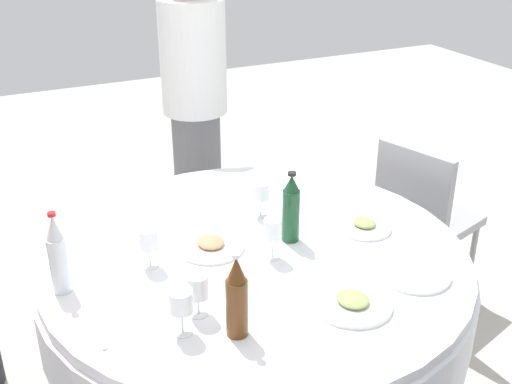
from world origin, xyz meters
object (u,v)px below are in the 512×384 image
Objects in this scene: wine_glass_far at (273,231)px; plate_left at (415,274)px; bottle_brown_south at (237,298)px; plate_mid at (364,226)px; plate_east at (353,303)px; bottle_dark_green_north at (291,209)px; wine_glass_rear at (181,303)px; wine_glass_front at (197,287)px; person_north at (195,110)px; bottle_clear_inner at (58,255)px; dining_table at (256,284)px; wine_glass_near at (261,192)px; wine_glass_west at (148,240)px; plate_near at (211,245)px; chair_far at (422,212)px.

plate_left is at bearing 50.76° from wine_glass_far.
plate_mid is (-0.38, 0.71, -0.12)m from bottle_brown_south.
bottle_brown_south is 0.40m from plate_east.
wine_glass_rear is at bearing -57.47° from bottle_dark_green_north.
wine_glass_far reaches higher than wine_glass_front.
bottle_clear_inner is at bearing -116.85° from person_north.
dining_table is 10.84× the size of wine_glass_near.
dining_table is 0.32m from bottle_dark_green_north.
bottle_clear_inner is at bearing -86.27° from wine_glass_west.
bottle_clear_inner reaches higher than plate_near.
bottle_clear_inner is at bearing -98.15° from chair_far.
plate_east is at bearing 59.41° from bottle_clear_inner.
plate_near is at bearing 167.15° from bottle_brown_south.
wine_glass_far is 0.51m from plate_left.
wine_glass_west is 0.26m from plate_near.
wine_glass_near is 0.33m from plate_near.
wine_glass_front reaches higher than chair_far.
chair_far is (-0.35, 0.59, -0.23)m from plate_mid.
bottle_dark_green_north is 1.88× the size of wine_glass_rear.
wine_glass_near reaches higher than dining_table.
wine_glass_near is at bearing 179.57° from plate_east.
wine_glass_rear is at bearing -50.40° from dining_table.
wine_glass_near is at bearing 103.60° from bottle_clear_inner.
plate_mid is (0.09, 0.83, -0.09)m from wine_glass_west.
wine_glass_west is 0.17× the size of chair_far.
bottle_clear_inner is 0.62m from bottle_brown_south.
person_north is at bearing 174.54° from wine_glass_near.
bottle_clear_inner is 1.88× the size of wine_glass_far.
plate_near is (-0.02, 0.24, -0.09)m from wine_glass_west.
person_north reaches higher than wine_glass_west.
person_north is (-1.17, 0.61, 0.03)m from wine_glass_west.
plate_left is at bearing 92.21° from bottle_brown_south.
chair_far is at bearing 120.59° from plate_mid.
plate_left is 0.97× the size of plate_east.
plate_mid is at bearing 107.10° from wine_glass_front.
wine_glass_west reaches higher than plate_left.
wine_glass_far is at bearing -86.25° from chair_far.
wine_glass_near is at bearing -130.77° from plate_mid.
dining_table is 7.56× the size of plate_mid.
bottle_dark_green_north is 0.47m from plate_east.
wine_glass_west is at bearing -165.24° from bottle_brown_south.
wine_glass_rear is at bearing -3.09° from wine_glass_west.
wine_glass_west is at bearing -70.91° from wine_glass_near.
chair_far is (-0.23, 1.18, -0.23)m from plate_near.
plate_left is at bearing -72.73° from person_north.
chair_far is at bearing 114.36° from wine_glass_rear.
bottle_brown_south is at bearing -95.84° from person_north.
wine_glass_front is at bearing 48.86° from bottle_clear_inner.
wine_glass_front is at bearing -27.21° from plate_near.
bottle_dark_green_north reaches higher than wine_glass_front.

